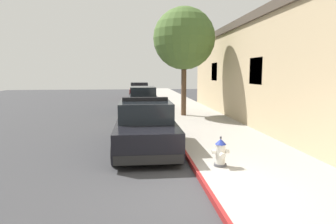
% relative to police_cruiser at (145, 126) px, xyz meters
% --- Properties ---
extents(ground_plane, '(31.90, 60.00, 0.20)m').
position_rel_police_cruiser_xyz_m(ground_plane, '(-3.09, 5.96, -0.84)').
color(ground_plane, '#353538').
extents(sidewalk_pavement, '(3.42, 60.00, 0.14)m').
position_rel_police_cruiser_xyz_m(sidewalk_pavement, '(2.91, 5.96, -0.68)').
color(sidewalk_pavement, '#9E9991').
rests_on(sidewalk_pavement, ground).
extents(curb_painted_edge, '(0.08, 60.00, 0.14)m').
position_rel_police_cruiser_xyz_m(curb_painted_edge, '(1.15, 5.96, -0.68)').
color(curb_painted_edge, maroon).
rests_on(curb_painted_edge, ground).
extents(storefront_building, '(6.77, 23.57, 5.00)m').
position_rel_police_cruiser_xyz_m(storefront_building, '(7.88, 2.25, 1.76)').
color(storefront_building, tan).
rests_on(storefront_building, ground).
extents(police_cruiser, '(1.94, 4.84, 1.68)m').
position_rel_police_cruiser_xyz_m(police_cruiser, '(0.00, 0.00, 0.00)').
color(police_cruiser, black).
rests_on(police_cruiser, ground).
extents(parked_car_silver_ahead, '(1.94, 4.84, 1.56)m').
position_rel_police_cruiser_xyz_m(parked_car_silver_ahead, '(0.15, 10.25, -0.00)').
color(parked_car_silver_ahead, black).
rests_on(parked_car_silver_ahead, ground).
extents(parked_car_dark_far, '(1.94, 4.84, 1.56)m').
position_rel_police_cruiser_xyz_m(parked_car_dark_far, '(0.01, 20.03, -0.00)').
color(parked_car_dark_far, maroon).
rests_on(parked_car_dark_far, ground).
extents(fire_hydrant, '(0.44, 0.40, 0.76)m').
position_rel_police_cruiser_xyz_m(fire_hydrant, '(1.80, -2.53, -0.26)').
color(fire_hydrant, '#4C4C51').
rests_on(fire_hydrant, sidewalk_pavement).
extents(street_tree, '(3.34, 3.34, 5.86)m').
position_rel_police_cruiser_xyz_m(street_tree, '(2.32, 6.57, 3.56)').
color(street_tree, brown).
rests_on(street_tree, sidewalk_pavement).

